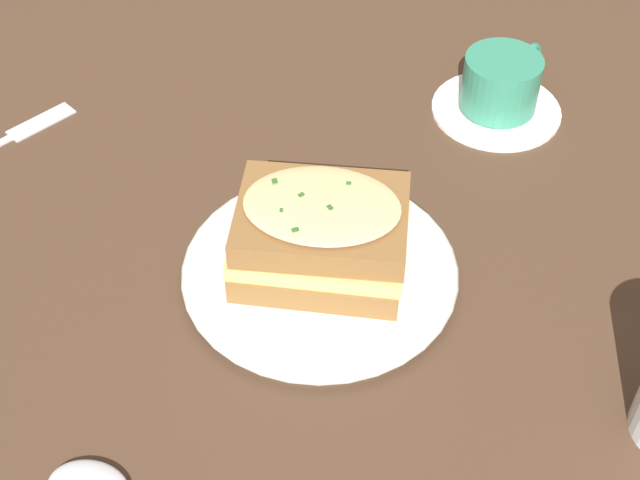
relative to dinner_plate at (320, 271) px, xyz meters
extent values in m
plane|color=#473021|center=(-0.03, 0.02, -0.01)|extent=(2.40, 2.40, 0.00)
cylinder|color=silver|center=(0.00, 0.00, 0.00)|extent=(0.22, 0.22, 0.02)
torus|color=silver|center=(0.00, 0.00, 0.00)|extent=(0.23, 0.23, 0.01)
cube|color=brown|center=(0.00, 0.00, 0.02)|extent=(0.11, 0.14, 0.02)
cube|color=#E0C16B|center=(0.00, 0.00, 0.04)|extent=(0.11, 0.15, 0.01)
cube|color=brown|center=(-0.01, 0.00, 0.06)|extent=(0.12, 0.15, 0.02)
ellipsoid|color=#DBBC7F|center=(-0.01, 0.00, 0.07)|extent=(0.10, 0.13, 0.01)
cube|color=#2D6028|center=(-0.02, -0.04, 0.08)|extent=(0.01, 0.01, 0.00)
cube|color=#2D6028|center=(0.01, -0.03, 0.08)|extent=(0.00, 0.00, 0.00)
cube|color=#2D6028|center=(-0.01, -0.02, 0.08)|extent=(0.01, 0.01, 0.00)
cube|color=#2D6028|center=(0.03, -0.01, 0.08)|extent=(0.01, 0.01, 0.00)
cube|color=#2D6028|center=(0.00, 0.01, 0.08)|extent=(0.01, 0.01, 0.00)
cube|color=#2D6028|center=(-0.03, 0.02, 0.08)|extent=(0.00, 0.00, 0.00)
cylinder|color=white|center=(-0.26, 0.13, -0.01)|extent=(0.13, 0.13, 0.01)
cylinder|color=#338466|center=(-0.26, 0.13, 0.03)|extent=(0.08, 0.08, 0.06)
cylinder|color=#381E0F|center=(-0.26, 0.13, 0.05)|extent=(0.06, 0.06, 0.00)
torus|color=#338466|center=(-0.31, 0.16, 0.03)|extent=(0.04, 0.03, 0.04)
cube|color=silver|center=(-0.15, -0.32, -0.01)|extent=(0.07, 0.06, 0.00)
cube|color=#333335|center=(-0.16, -0.32, -0.01)|extent=(0.04, 0.02, 0.00)
cube|color=#333335|center=(-0.16, -0.32, -0.01)|extent=(0.04, 0.02, 0.00)
cube|color=#333335|center=(-0.16, -0.31, -0.01)|extent=(0.04, 0.02, 0.00)
camera|label=1|loc=(0.49, 0.10, 0.56)|focal=50.00mm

